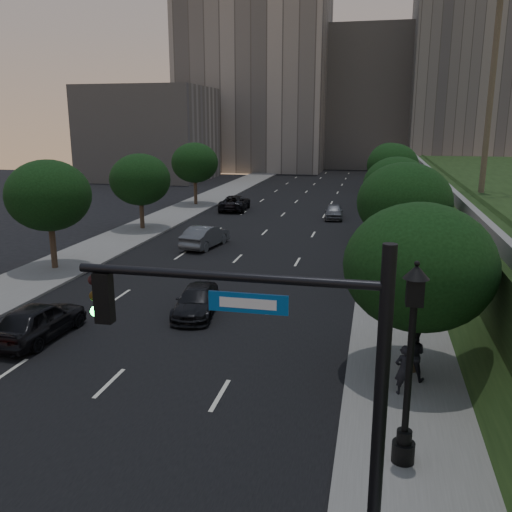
% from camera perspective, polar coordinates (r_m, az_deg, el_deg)
% --- Properties ---
extents(ground, '(160.00, 160.00, 0.00)m').
position_cam_1_polar(ground, '(16.38, -23.69, -20.09)').
color(ground, black).
rests_on(ground, ground).
extents(road_surface, '(16.00, 140.00, 0.02)m').
position_cam_1_polar(road_surface, '(42.54, 0.38, 1.97)').
color(road_surface, black).
rests_on(road_surface, ground).
extents(sidewalk_right, '(4.50, 140.00, 0.15)m').
position_cam_1_polar(sidewalk_right, '(41.66, 14.30, 1.36)').
color(sidewalk_right, slate).
rests_on(sidewalk_right, ground).
extents(sidewalk_left, '(4.50, 140.00, 0.15)m').
position_cam_1_polar(sidewalk_left, '(45.74, -12.30, 2.58)').
color(sidewalk_left, slate).
rests_on(sidewalk_left, ground).
extents(parapet_wall, '(0.35, 90.00, 0.70)m').
position_cam_1_polar(parapet_wall, '(39.25, 19.52, 6.58)').
color(parapet_wall, slate).
rests_on(parapet_wall, embankment).
extents(office_block_left, '(26.00, 20.00, 32.00)m').
position_cam_1_polar(office_block_left, '(105.41, -0.02, 17.87)').
color(office_block_left, gray).
rests_on(office_block_left, ground).
extents(office_block_mid, '(22.00, 18.00, 26.00)m').
position_cam_1_polar(office_block_mid, '(112.80, 11.50, 15.82)').
color(office_block_mid, '#A09B92').
rests_on(office_block_mid, ground).
extents(office_block_right, '(20.00, 22.00, 36.00)m').
position_cam_1_polar(office_block_right, '(108.17, 21.62, 17.90)').
color(office_block_right, gray).
rests_on(office_block_right, ground).
extents(office_block_filler, '(18.00, 16.00, 14.00)m').
position_cam_1_polar(office_block_filler, '(87.85, -11.09, 12.51)').
color(office_block_filler, '#A09B92').
rests_on(office_block_filler, ground).
extents(tree_right_a, '(5.20, 5.20, 6.24)m').
position_cam_1_polar(tree_right_a, '(19.38, 16.80, -1.11)').
color(tree_right_a, '#38281C').
rests_on(tree_right_a, ground).
extents(tree_right_b, '(5.20, 5.20, 6.74)m').
position_cam_1_polar(tree_right_b, '(31.04, 15.36, 5.43)').
color(tree_right_b, '#38281C').
rests_on(tree_right_b, ground).
extents(tree_right_c, '(5.20, 5.20, 6.24)m').
position_cam_1_polar(tree_right_c, '(43.99, 14.58, 7.22)').
color(tree_right_c, '#38281C').
rests_on(tree_right_c, ground).
extents(tree_right_d, '(5.20, 5.20, 6.74)m').
position_cam_1_polar(tree_right_d, '(57.88, 14.18, 9.26)').
color(tree_right_d, '#38281C').
rests_on(tree_right_d, ground).
extents(tree_right_e, '(5.20, 5.20, 6.24)m').
position_cam_1_polar(tree_right_e, '(72.87, 13.88, 9.77)').
color(tree_right_e, '#38281C').
rests_on(tree_right_e, ground).
extents(tree_left_b, '(5.00, 5.00, 6.71)m').
position_cam_1_polar(tree_left_b, '(34.67, -21.01, 5.95)').
color(tree_left_b, '#38281C').
rests_on(tree_left_b, ground).
extents(tree_left_c, '(5.00, 5.00, 6.34)m').
position_cam_1_polar(tree_left_c, '(46.05, -12.10, 7.87)').
color(tree_left_c, '#38281C').
rests_on(tree_left_c, ground).
extents(tree_left_d, '(5.00, 5.00, 6.71)m').
position_cam_1_polar(tree_left_d, '(59.00, -6.47, 9.73)').
color(tree_left_d, '#38281C').
rests_on(tree_left_d, ground).
extents(traffic_signal_mast, '(5.68, 0.56, 7.00)m').
position_cam_1_polar(traffic_signal_mast, '(10.04, 6.26, -17.27)').
color(traffic_signal_mast, black).
rests_on(traffic_signal_mast, ground).
extents(street_lamp, '(0.64, 0.64, 5.62)m').
position_cam_1_polar(street_lamp, '(14.55, 15.79, -11.94)').
color(street_lamp, black).
rests_on(street_lamp, ground).
extents(sedan_near_left, '(2.14, 4.84, 1.62)m').
position_cam_1_polar(sedan_near_left, '(24.43, -21.90, -6.33)').
color(sedan_near_left, black).
rests_on(sedan_near_left, ground).
extents(sedan_mid_left, '(2.48, 5.10, 1.61)m').
position_cam_1_polar(sedan_mid_left, '(39.29, -5.35, 2.08)').
color(sedan_mid_left, '#4D5054').
rests_on(sedan_mid_left, ground).
extents(sedan_far_left, '(2.93, 5.71, 1.54)m').
position_cam_1_polar(sedan_far_left, '(55.66, -2.24, 5.61)').
color(sedan_far_left, black).
rests_on(sedan_far_left, ground).
extents(sedan_near_right, '(2.32, 4.61, 1.28)m').
position_cam_1_polar(sedan_near_right, '(25.74, -6.26, -4.73)').
color(sedan_near_right, black).
rests_on(sedan_near_right, ground).
extents(sedan_far_right, '(1.90, 4.20, 1.40)m').
position_cam_1_polar(sedan_far_right, '(51.17, 8.20, 4.66)').
color(sedan_far_right, slate).
rests_on(sedan_far_right, ground).
extents(pedestrian_a, '(0.73, 0.61, 1.70)m').
position_cam_1_polar(pedestrian_a, '(18.68, 15.28, -11.46)').
color(pedestrian_a, black).
rests_on(pedestrian_a, sidewalk_right).
extents(pedestrian_b, '(0.97, 0.80, 1.83)m').
position_cam_1_polar(pedestrian_b, '(19.69, 16.15, -9.94)').
color(pedestrian_b, black).
rests_on(pedestrian_b, sidewalk_right).
extents(pedestrian_c, '(1.10, 0.74, 1.73)m').
position_cam_1_polar(pedestrian_c, '(25.88, 13.28, -4.07)').
color(pedestrian_c, black).
rests_on(pedestrian_c, sidewalk_right).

